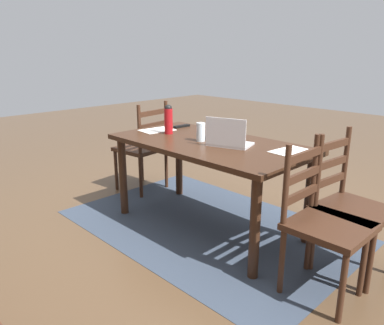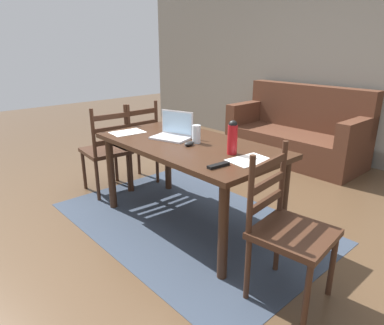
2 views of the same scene
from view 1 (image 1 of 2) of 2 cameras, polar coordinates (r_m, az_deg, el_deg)
ground_plane at (r=3.31m, az=2.37°, el=-9.49°), size 14.00×14.00×0.00m
area_rug at (r=3.31m, az=2.37°, el=-9.45°), size 2.37×1.57×0.01m
dining_table at (r=3.08m, az=2.51°, el=1.46°), size 1.62×0.85×0.75m
chair_left_near at (r=2.72m, az=22.42°, el=-6.14°), size 0.48×0.48×0.95m
chair_right_near at (r=4.04m, az=-7.32°, el=2.20°), size 0.49×0.49×0.95m
chair_left_far at (r=2.43m, az=19.14°, el=-8.53°), size 0.44×0.44×0.95m
laptop at (r=2.90m, az=5.45°, el=3.55°), size 0.37×0.31×0.23m
water_bottle at (r=3.32m, az=-3.56°, el=6.57°), size 0.07×0.07×0.25m
drinking_glass at (r=3.05m, az=1.32°, el=4.59°), size 0.07×0.07×0.15m
computer_mouse at (r=3.14m, az=2.30°, el=3.85°), size 0.08×0.11×0.03m
tv_remote at (r=3.63m, az=-1.54°, el=5.48°), size 0.06×0.17×0.02m
paper_stack_left at (r=3.50m, az=-5.26°, el=4.87°), size 0.24×0.32×0.00m
paper_stack_right at (r=2.84m, az=14.70°, el=1.64°), size 0.24×0.31×0.00m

